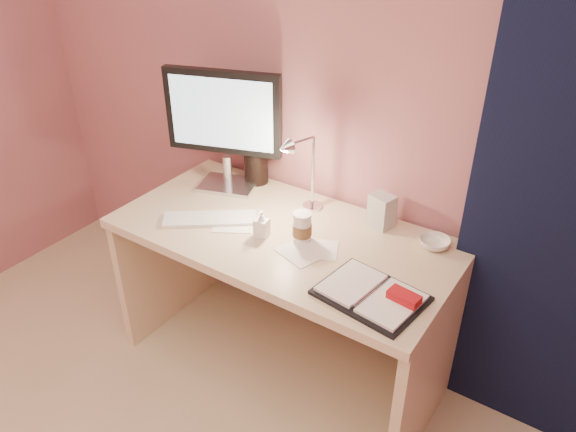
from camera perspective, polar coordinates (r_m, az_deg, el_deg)
The scene contains 13 objects.
desk at distance 2.45m, azimuth 0.53°, elevation -5.28°, with size 1.40×0.70×0.73m.
monitor at distance 2.48m, azimuth -6.53°, elevation 9.68°, with size 0.50×0.25×0.55m.
keyboard at distance 2.37m, azimuth -7.95°, elevation -0.29°, with size 0.38×0.11×0.02m, color silver.
planner at distance 1.95m, azimuth 8.68°, elevation -7.90°, with size 0.38×0.30×0.05m.
paper_a at distance 2.17m, azimuth 3.26°, elevation -3.39°, with size 0.14×0.14×0.00m, color white.
paper_b at distance 2.16m, azimuth 1.56°, elevation -3.58°, with size 0.16×0.16×0.00m, color white.
paper_c at distance 2.35m, azimuth -5.49°, elevation -0.63°, with size 0.16×0.16×0.00m, color white.
coffee_cup at distance 2.19m, azimuth 1.45°, elevation -1.20°, with size 0.08×0.08×0.12m.
bowl at distance 2.25m, azimuth 14.67°, elevation -2.67°, with size 0.12×0.12×0.04m, color silver.
lotion_bottle at distance 2.22m, azimuth -2.68°, elevation -0.79°, with size 0.05×0.05×0.12m, color white.
dark_jar at distance 2.62m, azimuth -3.24°, elevation 5.08°, with size 0.11×0.11×0.16m, color black.
product_box at distance 2.31m, azimuth 9.49°, elevation 0.51°, with size 0.09×0.08×0.14m, color #B4B4B0.
desk_lamp at distance 2.26m, azimuth 2.09°, elevation 4.60°, with size 0.13×0.22×0.36m.
Camera 1 is at (1.08, -0.20, 1.97)m, focal length 35.00 mm.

